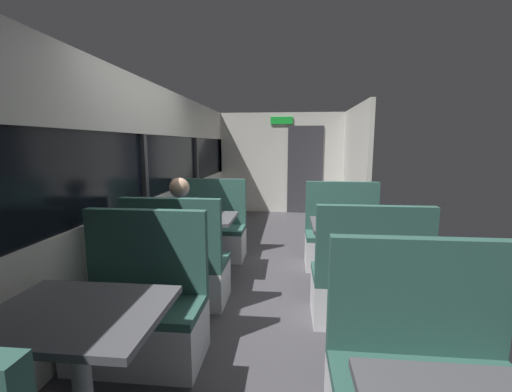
{
  "coord_description": "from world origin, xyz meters",
  "views": [
    {
      "loc": [
        0.19,
        -3.6,
        1.59
      ],
      "look_at": [
        -0.31,
        1.46,
        0.8
      ],
      "focal_mm": 23.43,
      "sensor_mm": 36.0,
      "label": 1
    }
  ],
  "objects": [
    {
      "name": "ground_plane",
      "position": [
        0.0,
        0.0,
        -0.01
      ],
      "size": [
        3.3,
        9.2,
        0.02
      ],
      "primitive_type": "cube",
      "color": "#423F44"
    },
    {
      "name": "carriage_window_panel_left",
      "position": [
        -1.45,
        0.0,
        1.11
      ],
      "size": [
        0.09,
        8.48,
        2.3
      ],
      "color": "beige",
      "rests_on": "ground_plane"
    },
    {
      "name": "carriage_end_bulkhead",
      "position": [
        0.06,
        4.19,
        1.14
      ],
      "size": [
        2.9,
        0.11,
        2.3
      ],
      "color": "beige",
      "rests_on": "ground_plane"
    },
    {
      "name": "carriage_aisle_panel_right",
      "position": [
        1.45,
        3.0,
        1.15
      ],
      "size": [
        0.08,
        2.4,
        2.3
      ],
      "primitive_type": "cube",
      "color": "beige",
      "rests_on": "ground_plane"
    },
    {
      "name": "dining_table_near_window",
      "position": [
        -0.89,
        -2.09,
        0.64
      ],
      "size": [
        0.9,
        0.7,
        0.74
      ],
      "color": "#9E9EA3",
      "rests_on": "ground_plane"
    },
    {
      "name": "bench_near_window_facing_entry",
      "position": [
        -0.89,
        -1.39,
        0.33
      ],
      "size": [
        0.95,
        0.5,
        1.1
      ],
      "color": "silver",
      "rests_on": "ground_plane"
    },
    {
      "name": "dining_table_mid_window",
      "position": [
        -0.89,
        0.19,
        0.64
      ],
      "size": [
        0.9,
        0.7,
        0.74
      ],
      "color": "#9E9EA3",
      "rests_on": "ground_plane"
    },
    {
      "name": "bench_mid_window_facing_end",
      "position": [
        -0.89,
        -0.51,
        0.33
      ],
      "size": [
        0.95,
        0.5,
        1.1
      ],
      "color": "silver",
      "rests_on": "ground_plane"
    },
    {
      "name": "bench_mid_window_facing_entry",
      "position": [
        -0.89,
        0.89,
        0.33
      ],
      "size": [
        0.95,
        0.5,
        1.1
      ],
      "color": "silver",
      "rests_on": "ground_plane"
    },
    {
      "name": "dining_table_rear_aisle",
      "position": [
        0.89,
        -0.01,
        0.64
      ],
      "size": [
        0.9,
        0.7,
        0.74
      ],
      "color": "#9E9EA3",
      "rests_on": "ground_plane"
    },
    {
      "name": "bench_rear_aisle_facing_end",
      "position": [
        0.89,
        -0.71,
        0.33
      ],
      "size": [
        0.95,
        0.5,
        1.1
      ],
      "color": "silver",
      "rests_on": "ground_plane"
    },
    {
      "name": "bench_rear_aisle_facing_entry",
      "position": [
        0.89,
        0.69,
        0.33
      ],
      "size": [
        0.95,
        0.5,
        1.1
      ],
      "color": "silver",
      "rests_on": "ground_plane"
    },
    {
      "name": "seated_passenger",
      "position": [
        -0.89,
        -0.44,
        0.54
      ],
      "size": [
        0.47,
        0.55,
        1.26
      ],
      "color": "#26262D",
      "rests_on": "ground_plane"
    }
  ]
}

